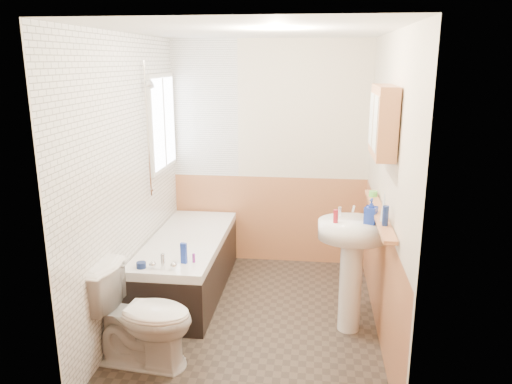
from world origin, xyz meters
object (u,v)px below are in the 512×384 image
(bathtub, at_px, (188,263))
(pine_shelf, at_px, (379,213))
(sink, at_px, (352,253))
(medicine_cabinet, at_px, (383,121))
(toilet, at_px, (142,317))

(bathtub, bearing_deg, pine_shelf, -17.57)
(sink, bearing_deg, medicine_cabinet, -21.54)
(toilet, distance_m, medicine_cabinet, 2.35)
(sink, relative_size, medicine_cabinet, 1.87)
(sink, distance_m, pine_shelf, 0.41)
(sink, bearing_deg, bathtub, 169.60)
(pine_shelf, xyz_separation_m, medicine_cabinet, (-0.03, -0.10, 0.76))
(bathtub, height_order, medicine_cabinet, medicine_cabinet)
(toilet, bearing_deg, sink, -59.91)
(bathtub, relative_size, pine_shelf, 1.26)
(bathtub, bearing_deg, medicine_cabinet, -20.82)
(bathtub, height_order, sink, sink)
(toilet, relative_size, sink, 0.72)
(sink, xyz_separation_m, medicine_cabinet, (0.17, -0.10, 1.12))
(sink, bearing_deg, toilet, -147.18)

